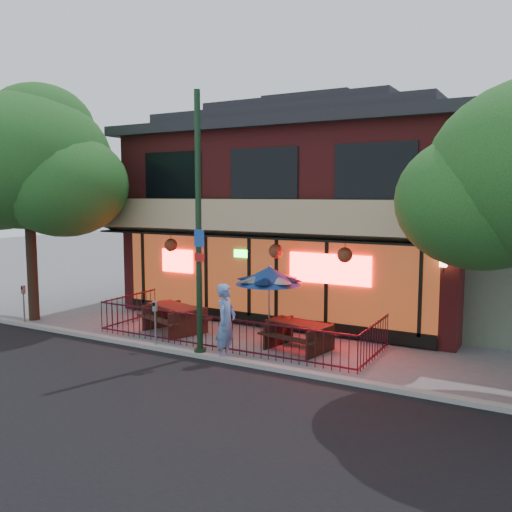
{
  "coord_description": "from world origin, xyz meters",
  "views": [
    {
      "loc": [
        8.24,
        -12.06,
        4.34
      ],
      "look_at": [
        0.39,
        2.0,
        2.49
      ],
      "focal_mm": 38.0,
      "sensor_mm": 36.0,
      "label": 1
    }
  ],
  "objects": [
    {
      "name": "ground",
      "position": [
        0.0,
        0.0,
        0.0
      ],
      "size": [
        80.0,
        80.0,
        0.0
      ],
      "primitive_type": "plane",
      "color": "gray",
      "rests_on": "ground"
    },
    {
      "name": "asphalt_street",
      "position": [
        0.0,
        -6.0,
        0.0
      ],
      "size": [
        80.0,
        11.0,
        0.0
      ],
      "primitive_type": "cube",
      "color": "black",
      "rests_on": "ground"
    },
    {
      "name": "curb",
      "position": [
        0.0,
        -0.5,
        0.06
      ],
      "size": [
        80.0,
        0.25,
        0.12
      ],
      "primitive_type": "cube",
      "color": "#999993",
      "rests_on": "ground"
    },
    {
      "name": "restaurant_building",
      "position": [
        0.0,
        7.11,
        4.13
      ],
      "size": [
        12.96,
        9.49,
        8.05
      ],
      "color": "maroon",
      "rests_on": "ground"
    },
    {
      "name": "patio_fence",
      "position": [
        0.0,
        0.5,
        0.63
      ],
      "size": [
        8.44,
        2.62,
        1.0
      ],
      "color": "#3E0D18",
      "rests_on": "ground"
    },
    {
      "name": "street_light",
      "position": [
        0.0,
        -0.4,
        3.15
      ],
      "size": [
        0.43,
        0.32,
        7.0
      ],
      "color": "#16321C",
      "rests_on": "ground"
    },
    {
      "name": "street_tree_left",
      "position": [
        -7.46,
        0.39,
        5.67
      ],
      "size": [
        5.6,
        5.6,
        8.05
      ],
      "color": "#2E2317",
      "rests_on": "ground"
    },
    {
      "name": "picnic_table_left",
      "position": [
        -2.18,
        1.33,
        0.56
      ],
      "size": [
        2.37,
        2.09,
        0.85
      ],
      "color": "#3F2116",
      "rests_on": "ground"
    },
    {
      "name": "picnic_table_right",
      "position": [
        2.09,
        1.42,
        0.52
      ],
      "size": [
        2.09,
        1.75,
        0.79
      ],
      "color": "black",
      "rests_on": "ground"
    },
    {
      "name": "patio_umbrella",
      "position": [
        0.86,
        1.95,
        1.95
      ],
      "size": [
        2.0,
        2.0,
        2.28
      ],
      "color": "gray",
      "rests_on": "ground"
    },
    {
      "name": "pedestrian",
      "position": [
        0.8,
        -0.35,
        1.01
      ],
      "size": [
        0.56,
        0.79,
        2.03
      ],
      "primitive_type": "imported",
      "rotation": [
        0.0,
        0.0,
        1.68
      ],
      "color": "#6088C1",
      "rests_on": "ground"
    },
    {
      "name": "parking_meter_near",
      "position": [
        -1.46,
        -0.48,
        0.93
      ],
      "size": [
        0.14,
        0.13,
        1.37
      ],
      "color": "#9B9FA4",
      "rests_on": "ground"
    },
    {
      "name": "parking_meter_far",
      "position": [
        -7.0,
        -0.48,
        0.92
      ],
      "size": [
        0.13,
        0.11,
        1.36
      ],
      "color": "gray",
      "rests_on": "ground"
    }
  ]
}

